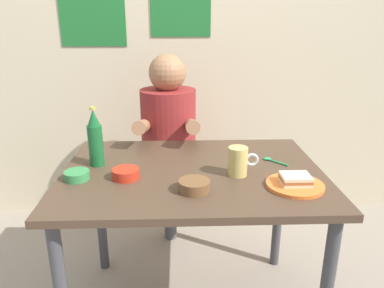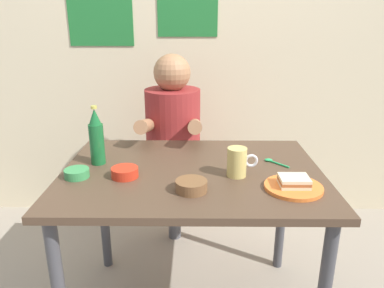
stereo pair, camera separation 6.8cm
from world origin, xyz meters
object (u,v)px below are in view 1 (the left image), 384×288
at_px(person_seated, 168,125).
at_px(beer_bottle, 95,139).
at_px(condiment_bowl_brown, 193,185).
at_px(beer_mug, 238,161).
at_px(stool, 170,189).
at_px(dining_table, 192,190).
at_px(sandwich, 295,179).
at_px(plate_orange, 295,185).

bearing_deg(person_seated, beer_bottle, -118.71).
height_order(person_seated, condiment_bowl_brown, person_seated).
bearing_deg(beer_mug, stool, 113.83).
relative_size(stool, beer_mug, 3.57).
bearing_deg(person_seated, dining_table, -79.21).
distance_m(person_seated, condiment_bowl_brown, 0.83).
bearing_deg(condiment_bowl_brown, beer_mug, 36.73).
bearing_deg(beer_bottle, sandwich, -17.42).
relative_size(stool, sandwich, 4.09).
bearing_deg(dining_table, beer_mug, -17.24).
bearing_deg(condiment_bowl_brown, dining_table, 88.57).
height_order(sandwich, condiment_bowl_brown, sandwich).
xyz_separation_m(stool, sandwich, (0.50, -0.81, 0.42)).
height_order(stool, person_seated, person_seated).
bearing_deg(person_seated, condiment_bowl_brown, -82.15).
height_order(stool, beer_mug, beer_mug).
distance_m(stool, person_seated, 0.42).
xyz_separation_m(sandwich, condiment_bowl_brown, (-0.39, -0.02, -0.01)).
distance_m(dining_table, sandwich, 0.44).
height_order(plate_orange, condiment_bowl_brown, condiment_bowl_brown).
bearing_deg(stool, condiment_bowl_brown, -82.26).
height_order(stool, sandwich, sandwich).
xyz_separation_m(sandwich, beer_mug, (-0.20, 0.12, 0.03)).
height_order(person_seated, beer_mug, person_seated).
bearing_deg(beer_mug, dining_table, 162.76).
relative_size(dining_table, condiment_bowl_brown, 9.17).
distance_m(plate_orange, sandwich, 0.02).
relative_size(stool, plate_orange, 2.05).
bearing_deg(dining_table, person_seated, 100.79).
relative_size(dining_table, stool, 2.44).
distance_m(sandwich, beer_mug, 0.24).
bearing_deg(sandwich, stool, 121.93).
xyz_separation_m(dining_table, beer_bottle, (-0.42, 0.07, 0.21)).
distance_m(person_seated, beer_bottle, 0.63).
bearing_deg(sandwich, dining_table, 155.08).
bearing_deg(sandwich, beer_mug, 148.72).
bearing_deg(beer_bottle, dining_table, -9.87).
distance_m(sandwich, condiment_bowl_brown, 0.39).
xyz_separation_m(dining_table, plate_orange, (0.39, -0.18, 0.10)).
xyz_separation_m(person_seated, plate_orange, (0.50, -0.80, -0.02)).
height_order(person_seated, plate_orange, person_seated).
bearing_deg(stool, person_seated, -90.00).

